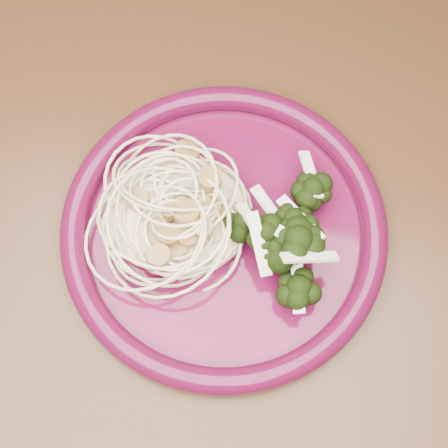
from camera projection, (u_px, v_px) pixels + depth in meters
dining_table at (112, 284)px, 0.62m from camera, size 1.20×0.80×0.75m
dinner_plate at (224, 228)px, 0.52m from camera, size 0.29×0.29×0.02m
spaghetti_pile at (177, 210)px, 0.52m from camera, size 0.13×0.12×0.03m
scallop_cluster at (174, 194)px, 0.49m from camera, size 0.12×0.12×0.04m
broccoli_pile at (284, 239)px, 0.50m from camera, size 0.08×0.13×0.04m
onion_garnish at (287, 226)px, 0.47m from camera, size 0.06×0.08×0.05m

